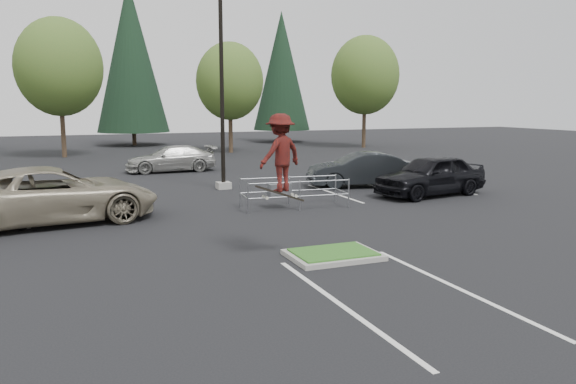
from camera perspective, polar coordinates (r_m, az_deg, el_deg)
name	(u,v)px	position (r m, az deg, el deg)	size (l,w,h in m)	color
ground	(333,257)	(14.10, 4.61, -6.64)	(120.00, 120.00, 0.00)	black
grass_median	(333,254)	(14.08, 4.61, -6.34)	(2.20, 1.60, 0.16)	gray
stall_lines	(218,216)	(19.15, -7.14, -2.48)	(22.62, 17.60, 0.01)	silver
light_pole	(222,85)	(25.03, -6.75, 10.71)	(0.70, 0.60, 10.12)	gray
decid_b	(59,70)	(42.72, -22.23, 11.39)	(5.89, 5.89, 9.64)	#38281C
decid_c	(230,84)	(43.70, -5.95, 10.89)	(5.12, 5.12, 8.38)	#38281C
decid_d	(365,78)	(48.87, 7.80, 11.43)	(5.76, 5.76, 9.43)	#38281C
conif_b	(131,57)	(53.14, -15.68, 13.08)	(6.38, 6.38, 14.50)	#38281C
conif_c	(282,71)	(55.49, -0.66, 12.18)	(5.50, 5.50, 12.50)	#38281C
cart_corral	(283,190)	(20.42, -0.52, 0.24)	(3.93, 1.71, 1.08)	gray
skateboarder	(280,153)	(13.67, -0.85, 3.95)	(1.41, 1.12, 2.18)	black
car_l_tan	(52,195)	(19.36, -22.85, -0.29)	(3.00, 6.51, 1.81)	gray
car_r_charc	(361,170)	(25.87, 7.39, 2.27)	(1.67, 4.79, 1.58)	black
car_r_black	(431,175)	(23.95, 14.36, 1.67)	(2.01, 4.99, 1.70)	black
car_far_silver	(171,159)	(32.05, -11.82, 3.32)	(2.01, 4.95, 1.44)	#A2A29D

